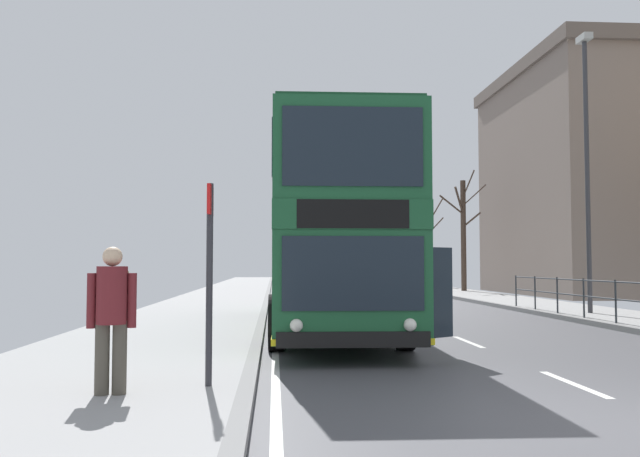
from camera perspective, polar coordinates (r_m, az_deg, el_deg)
ground at (r=7.06m, az=24.59°, el=-15.51°), size 15.80×140.00×0.20m
double_decker_bus_main at (r=15.54m, az=0.80°, el=-0.66°), size 3.18×11.02×4.29m
pedestrian_with_backpack at (r=7.88m, az=-17.41°, el=-6.56°), size 0.55×0.55×1.65m
bus_stop_sign_near at (r=8.12m, az=-9.45°, el=-2.63°), size 0.08×0.44×2.43m
street_lamp_far_side at (r=21.81m, az=21.92°, el=6.10°), size 0.28×0.60×8.47m
bare_tree_far_00 at (r=37.66m, az=12.20°, el=-0.24°), size 2.49×1.61×6.61m
bare_tree_far_02 at (r=45.49m, az=9.26°, el=-1.58°), size 2.60×2.14×6.08m
background_building_00 at (r=39.14m, az=22.92°, el=3.87°), size 9.71×13.54×12.30m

